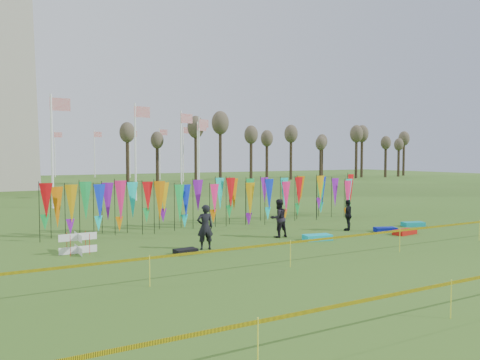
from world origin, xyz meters
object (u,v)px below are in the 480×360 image
person_right (348,215)px  kite_bag_black (185,251)px  kite_bag_turquoise (317,237)px  kite_bag_blue (385,230)px  person_mid (279,218)px  kite_bag_red (405,232)px  person_left (205,227)px  box_kite (78,243)px  kite_bag_teal (413,224)px

person_right → kite_bag_black: bearing=-28.3°
kite_bag_turquoise → kite_bag_blue: kite_bag_turquoise is taller
person_mid → kite_bag_red: (5.65, -2.22, -0.76)m
kite_bag_red → person_mid: bearing=158.5°
person_left → box_kite: bearing=-7.8°
person_mid → kite_bag_turquoise: person_mid is taller
box_kite → kite_bag_black: 4.07m
kite_bag_teal → person_right: bearing=171.8°
box_kite → person_right: size_ratio=0.52×
person_left → kite_bag_teal: bearing=-167.4°
person_right → kite_bag_teal: bearing=135.8°
kite_bag_blue → kite_bag_black: size_ratio=1.21×
person_mid → kite_bag_teal: (8.05, -0.64, -0.76)m
kite_bag_red → person_right: bearing=126.0°
person_left → person_mid: bearing=-156.2°
kite_bag_black → person_mid: bearing=14.5°
person_left → kite_bag_teal: person_left is taller
box_kite → kite_bag_red: box_kite is taller
kite_bag_black → person_left: bearing=22.1°
person_left → kite_bag_turquoise: bearing=-174.5°
person_mid → kite_bag_teal: bearing=174.3°
person_mid → kite_bag_teal: person_mid is taller
kite_bag_red → kite_bag_black: (-10.72, 0.91, -0.01)m
person_right → kite_bag_red: person_right is taller
person_right → person_left: bearing=-30.2°
person_left → kite_bag_black: (-1.00, -0.41, -0.79)m
person_mid → person_right: bearing=177.9°
person_left → person_right: size_ratio=1.16×
box_kite → person_mid: person_mid is taller
kite_bag_blue → kite_bag_teal: bearing=13.1°
person_right → kite_bag_turquoise: person_right is taller
person_left → person_mid: (4.07, 0.90, -0.02)m
kite_bag_turquoise → person_mid: bearing=127.4°
person_right → kite_bag_black: 9.26m
person_mid → kite_bag_black: 5.29m
kite_bag_blue → kite_bag_black: 10.47m
kite_bag_turquoise → kite_bag_red: kite_bag_turquoise is taller
person_right → kite_bag_red: (1.57, -2.15, -0.66)m
kite_bag_blue → kite_bag_black: (-10.47, -0.05, -0.01)m
kite_bag_black → person_right: bearing=7.7°
person_left → person_right: bearing=-162.8°
box_kite → kite_bag_red: (14.26, -2.90, -0.28)m
person_mid → kite_bag_red: person_mid is taller
person_mid → kite_bag_blue: person_mid is taller
kite_bag_red → kite_bag_turquoise: bearing=170.2°
kite_bag_blue → box_kite: bearing=172.1°
kite_bag_turquoise → kite_bag_teal: 7.00m
box_kite → person_mid: (8.61, -0.68, 0.47)m
person_left → kite_bag_teal: 12.14m
box_kite → person_right: (12.69, -0.74, 0.37)m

